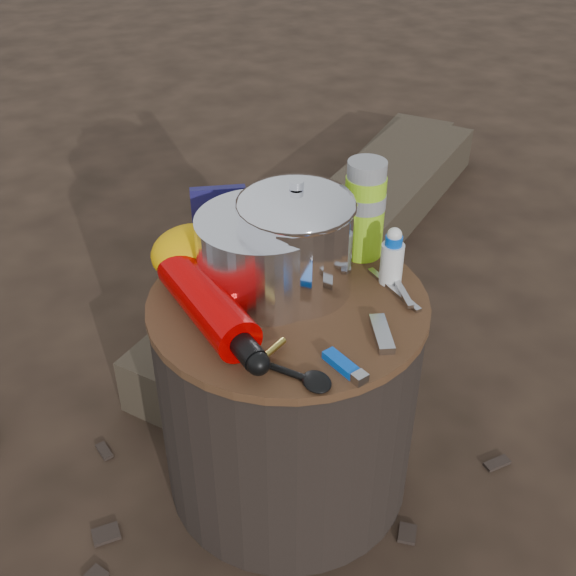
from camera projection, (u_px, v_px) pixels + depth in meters
name	position (u px, v px, depth m)	size (l,w,h in m)	color
ground	(288.00, 472.00, 1.50)	(60.00, 60.00, 0.00)	black
stump	(288.00, 394.00, 1.37)	(0.49, 0.49, 0.46)	black
log_main	(340.00, 237.00, 2.16)	(0.29, 1.72, 0.14)	#342B20
log_small	(368.00, 195.00, 2.43)	(0.24, 1.29, 0.11)	#342B20
foil_windscreen	(263.00, 254.00, 1.23)	(0.23, 0.23, 0.14)	silver
camping_pot	(296.00, 239.00, 1.21)	(0.20, 0.20, 0.20)	silver
fuel_bottle	(208.00, 304.00, 1.16)	(0.08, 0.32, 0.08)	#C60000
thermos	(364.00, 210.00, 1.31)	(0.08, 0.08, 0.19)	#97DA1C
travel_mug	(315.00, 223.00, 1.32)	(0.09, 0.09, 0.14)	black
stuff_sack	(191.00, 253.00, 1.27)	(0.15, 0.12, 0.10)	#E2A002
food_pouch	(220.00, 221.00, 1.33)	(0.10, 0.02, 0.13)	#131049
lighter	(341.00, 363.00, 1.09)	(0.02, 0.09, 0.02)	blue
multitool	(382.00, 334.00, 1.15)	(0.03, 0.09, 0.01)	#A5A6AA
pot_grabber	(394.00, 288.00, 1.25)	(0.04, 0.15, 0.01)	#A5A6AA
spork	(272.00, 366.00, 1.08)	(0.04, 0.17, 0.01)	black
squeeze_bottle	(392.00, 259.00, 1.26)	(0.04, 0.04, 0.10)	silver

